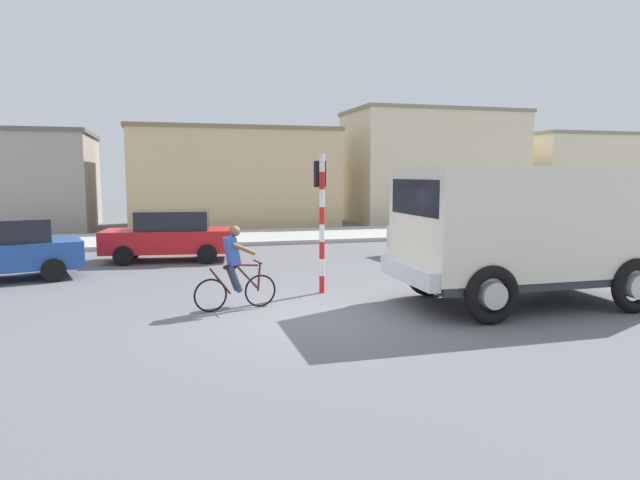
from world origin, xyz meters
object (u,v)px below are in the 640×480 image
at_px(truck_foreground, 526,226).
at_px(car_red_near, 170,235).
at_px(cyclist, 235,268).
at_px(car_white_mid, 450,231).
at_px(traffic_light_pole, 321,204).

distance_m(truck_foreground, car_red_near, 10.94).
relative_size(cyclist, car_white_mid, 0.41).
bearing_deg(truck_foreground, cyclist, 168.98).
bearing_deg(cyclist, car_white_mid, 35.89).
bearing_deg(truck_foreground, car_white_mid, 73.53).
height_order(cyclist, car_red_near, cyclist).
relative_size(truck_foreground, traffic_light_pole, 1.70).
relative_size(truck_foreground, car_white_mid, 1.31).
bearing_deg(cyclist, truck_foreground, -11.02).
height_order(traffic_light_pole, car_red_near, traffic_light_pole).
bearing_deg(cyclist, car_red_near, 99.29).
height_order(truck_foreground, cyclist, truck_foreground).
distance_m(cyclist, traffic_light_pole, 2.72).
height_order(truck_foreground, car_white_mid, truck_foreground).
bearing_deg(traffic_light_pole, truck_foreground, -31.23).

